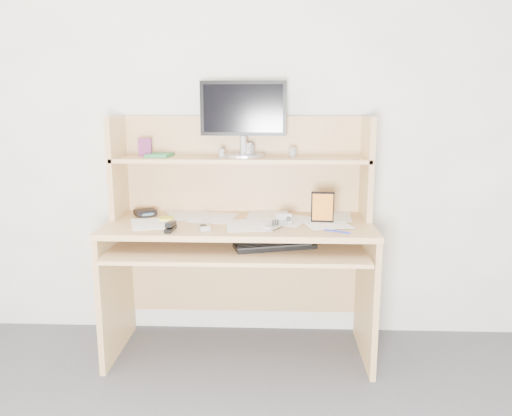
{
  "coord_description": "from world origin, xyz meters",
  "views": [
    {
      "loc": [
        0.19,
        -1.09,
        1.35
      ],
      "look_at": [
        0.09,
        1.43,
        0.84
      ],
      "focal_mm": 35.0,
      "sensor_mm": 36.0,
      "label": 1
    }
  ],
  "objects_px": {
    "desk": "(240,229)",
    "game_case": "(322,207)",
    "keyboard": "(275,245)",
    "tv_remote": "(275,225)",
    "monitor": "(243,116)"
  },
  "relations": [
    {
      "from": "desk",
      "to": "game_case",
      "type": "bearing_deg",
      "value": -12.91
    },
    {
      "from": "keyboard",
      "to": "game_case",
      "type": "height_order",
      "value": "game_case"
    },
    {
      "from": "tv_remote",
      "to": "game_case",
      "type": "height_order",
      "value": "game_case"
    },
    {
      "from": "game_case",
      "to": "desk",
      "type": "bearing_deg",
      "value": 171.7
    },
    {
      "from": "tv_remote",
      "to": "game_case",
      "type": "distance_m",
      "value": 0.28
    },
    {
      "from": "desk",
      "to": "keyboard",
      "type": "relative_size",
      "value": 3.25
    },
    {
      "from": "keyboard",
      "to": "game_case",
      "type": "distance_m",
      "value": 0.33
    },
    {
      "from": "game_case",
      "to": "monitor",
      "type": "distance_m",
      "value": 0.66
    },
    {
      "from": "keyboard",
      "to": "desk",
      "type": "bearing_deg",
      "value": 114.5
    },
    {
      "from": "desk",
      "to": "tv_remote",
      "type": "height_order",
      "value": "desk"
    },
    {
      "from": "game_case",
      "to": "monitor",
      "type": "height_order",
      "value": "monitor"
    },
    {
      "from": "tv_remote",
      "to": "game_case",
      "type": "xyz_separation_m",
      "value": [
        0.24,
        0.1,
        0.07
      ]
    },
    {
      "from": "keyboard",
      "to": "tv_remote",
      "type": "relative_size",
      "value": 2.57
    },
    {
      "from": "tv_remote",
      "to": "game_case",
      "type": "relative_size",
      "value": 1.0
    },
    {
      "from": "desk",
      "to": "monitor",
      "type": "height_order",
      "value": "monitor"
    }
  ]
}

